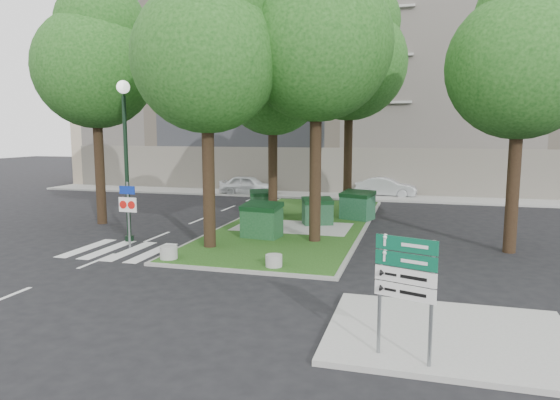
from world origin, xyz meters
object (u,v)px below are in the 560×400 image
(dumpster_c, at_px, (317,211))
(dumpster_d, at_px, (357,205))
(tree_median_mid, at_px, (275,74))
(directional_sign, at_px, (406,279))
(dumpster_a, at_px, (263,203))
(bollard_mid, at_px, (259,230))
(tree_median_near_left, at_px, (209,44))
(tree_median_near_right, at_px, (319,30))
(tree_street_right, at_px, (524,52))
(tree_street_left, at_px, (97,57))
(dumpster_b, at_px, (262,220))
(bollard_left, at_px, (169,253))
(traffic_sign_pole, at_px, (128,206))
(tree_median_far, at_px, (352,52))
(street_lamp, at_px, (125,142))
(car_silver, at_px, (386,187))
(litter_bin, at_px, (365,207))
(bollard_right, at_px, (274,261))
(car_white, at_px, (249,185))

(dumpster_c, relative_size, dumpster_d, 0.90)
(tree_median_mid, xyz_separation_m, directional_sign, (6.52, -14.06, -5.33))
(dumpster_a, bearing_deg, bollard_mid, -95.11)
(tree_median_near_left, height_order, tree_median_near_right, tree_median_near_right)
(tree_median_near_left, bearing_deg, tree_street_right, 13.39)
(tree_street_left, bearing_deg, dumpster_b, -10.08)
(tree_street_left, xyz_separation_m, bollard_left, (6.31, -5.56, -7.33))
(traffic_sign_pole, bearing_deg, bollard_left, -28.70)
(tree_median_far, distance_m, street_lamp, 12.54)
(tree_median_far, height_order, dumpster_b, tree_median_far)
(tree_median_near_right, relative_size, tree_street_right, 1.14)
(dumpster_d, xyz_separation_m, bollard_mid, (-3.44, -4.75, -0.48))
(bollard_mid, bearing_deg, street_lamp, -156.68)
(dumpster_a, height_order, dumpster_c, dumpster_a)
(car_silver, bearing_deg, dumpster_a, 154.87)
(dumpster_c, xyz_separation_m, litter_bin, (1.77, 3.43, -0.24))
(tree_median_near_left, height_order, dumpster_b, tree_median_near_left)
(tree_median_far, xyz_separation_m, litter_bin, (0.91, -0.74, -7.85))
(dumpster_b, distance_m, dumpster_d, 6.05)
(directional_sign, bearing_deg, dumpster_c, 126.87)
(bollard_left, height_order, litter_bin, litter_bin)
(tree_street_left, relative_size, bollard_left, 19.09)
(dumpster_d, relative_size, directional_sign, 0.77)
(tree_median_near_right, xyz_separation_m, dumpster_d, (0.91, 5.19, -7.20))
(bollard_left, bearing_deg, tree_median_near_left, 71.51)
(dumpster_d, distance_m, directional_sign, 15.00)
(tree_median_near_left, height_order, tree_median_mid, tree_median_near_left)
(directional_sign, bearing_deg, tree_street_left, 160.63)
(bollard_right, distance_m, car_white, 18.77)
(tree_median_near_left, xyz_separation_m, dumpster_b, (1.24, 2.04, -6.52))
(tree_median_near_right, xyz_separation_m, tree_median_far, (0.20, 7.50, 0.33))
(dumpster_a, relative_size, bollard_mid, 2.98)
(tree_median_far, xyz_separation_m, bollard_right, (-0.76, -11.56, -8.01))
(tree_median_near_right, height_order, dumpster_a, tree_median_near_right)
(dumpster_a, bearing_deg, bollard_right, -91.04)
(dumpster_b, relative_size, car_white, 0.41)
(bollard_right, bearing_deg, tree_median_near_right, 82.08)
(tree_median_far, height_order, bollard_mid, tree_median_far)
(dumpster_c, xyz_separation_m, traffic_sign_pole, (-5.92, -5.92, 0.87))
(tree_median_far, bearing_deg, bollard_left, -110.79)
(tree_street_right, relative_size, bollard_mid, 18.89)
(tree_median_near_left, bearing_deg, directional_sign, -47.11)
(traffic_sign_pole, height_order, car_silver, traffic_sign_pole)
(bollard_left, bearing_deg, car_white, 100.58)
(tree_street_right, xyz_separation_m, car_white, (-14.45, 12.90, -6.31))
(tree_median_far, relative_size, dumpster_a, 7.50)
(dumpster_a, height_order, traffic_sign_pole, traffic_sign_pole)
(dumpster_d, bearing_deg, dumpster_c, -110.04)
(tree_median_far, xyz_separation_m, dumpster_b, (-2.46, -7.46, -7.53))
(tree_median_near_right, height_order, bollard_right, tree_median_near_right)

